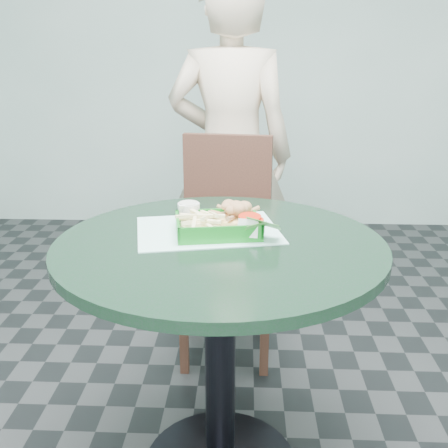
{
  "coord_description": "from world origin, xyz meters",
  "views": [
    {
      "loc": [
        0.07,
        -1.34,
        1.27
      ],
      "look_at": [
        0.01,
        0.1,
        0.79
      ],
      "focal_mm": 42.0,
      "sensor_mm": 36.0,
      "label": 1
    }
  ],
  "objects_px": {
    "dining_chair": "(227,232)",
    "crab_sandwich": "(239,220)",
    "diner_person": "(230,144)",
    "cafe_table": "(220,303)",
    "food_basket": "(218,236)",
    "sauce_ramekin": "(194,213)"
  },
  "relations": [
    {
      "from": "dining_chair",
      "to": "crab_sandwich",
      "type": "relative_size",
      "value": 7.33
    },
    {
      "from": "diner_person",
      "to": "dining_chair",
      "type": "bearing_deg",
      "value": 94.49
    },
    {
      "from": "cafe_table",
      "to": "crab_sandwich",
      "type": "height_order",
      "value": "crab_sandwich"
    },
    {
      "from": "diner_person",
      "to": "food_basket",
      "type": "distance_m",
      "value": 1.03
    },
    {
      "from": "dining_chair",
      "to": "food_basket",
      "type": "distance_m",
      "value": 0.74
    },
    {
      "from": "dining_chair",
      "to": "diner_person",
      "type": "distance_m",
      "value": 0.45
    },
    {
      "from": "diner_person",
      "to": "crab_sandwich",
      "type": "height_order",
      "value": "diner_person"
    },
    {
      "from": "food_basket",
      "to": "dining_chair",
      "type": "bearing_deg",
      "value": 90.19
    },
    {
      "from": "cafe_table",
      "to": "sauce_ramekin",
      "type": "relative_size",
      "value": 13.89
    },
    {
      "from": "dining_chair",
      "to": "sauce_ramekin",
      "type": "relative_size",
      "value": 14.26
    },
    {
      "from": "crab_sandwich",
      "to": "diner_person",
      "type": "bearing_deg",
      "value": 93.25
    },
    {
      "from": "cafe_table",
      "to": "food_basket",
      "type": "distance_m",
      "value": 0.19
    },
    {
      "from": "diner_person",
      "to": "sauce_ramekin",
      "type": "bearing_deg",
      "value": 90.5
    },
    {
      "from": "cafe_table",
      "to": "food_basket",
      "type": "xyz_separation_m",
      "value": [
        -0.01,
        0.05,
        0.19
      ]
    },
    {
      "from": "diner_person",
      "to": "crab_sandwich",
      "type": "distance_m",
      "value": 0.98
    },
    {
      "from": "crab_sandwich",
      "to": "sauce_ramekin",
      "type": "distance_m",
      "value": 0.14
    },
    {
      "from": "dining_chair",
      "to": "diner_person",
      "type": "xyz_separation_m",
      "value": [
        0.0,
        0.32,
        0.32
      ]
    },
    {
      "from": "cafe_table",
      "to": "dining_chair",
      "type": "distance_m",
      "value": 0.76
    },
    {
      "from": "dining_chair",
      "to": "food_basket",
      "type": "xyz_separation_m",
      "value": [
        0.0,
        -0.7,
        0.23
      ]
    },
    {
      "from": "food_basket",
      "to": "crab_sandwich",
      "type": "relative_size",
      "value": 1.82
    },
    {
      "from": "cafe_table",
      "to": "crab_sandwich",
      "type": "bearing_deg",
      "value": 62.87
    },
    {
      "from": "dining_chair",
      "to": "diner_person",
      "type": "height_order",
      "value": "diner_person"
    }
  ]
}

